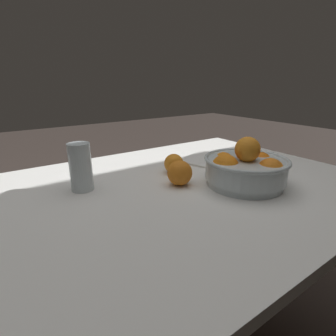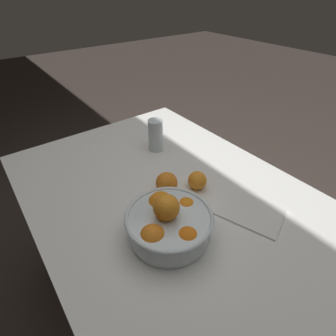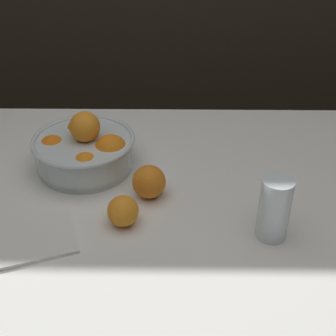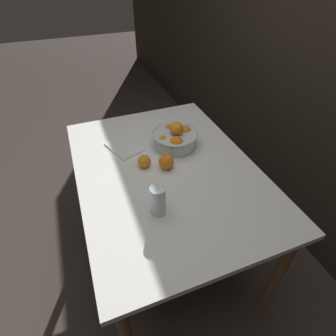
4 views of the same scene
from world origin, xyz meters
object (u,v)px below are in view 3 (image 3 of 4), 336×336
fruit_bowl (85,150)px  orange_loose_near_bowl (123,211)px  orange_loose_front (149,182)px  juice_glass (274,211)px

fruit_bowl → orange_loose_near_bowl: bearing=-62.2°
orange_loose_near_bowl → fruit_bowl: bearing=117.8°
orange_loose_front → juice_glass: bearing=-27.4°
orange_loose_near_bowl → orange_loose_front: (0.05, 0.10, 0.00)m
juice_glass → orange_loose_near_bowl: juice_glass is taller
orange_loose_front → fruit_bowl: bearing=145.2°
orange_loose_near_bowl → orange_loose_front: size_ratio=0.87×
juice_glass → orange_loose_near_bowl: bearing=173.8°
orange_loose_near_bowl → orange_loose_front: 0.11m
fruit_bowl → orange_loose_front: size_ratio=3.27×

